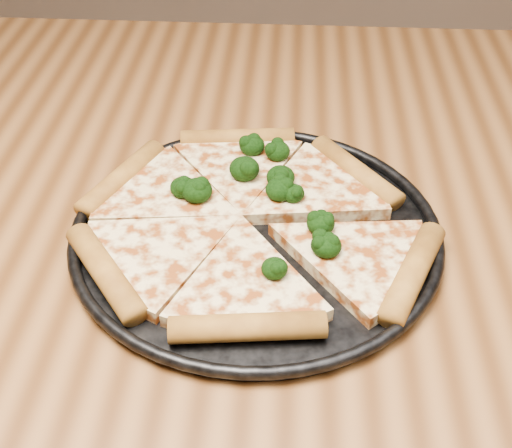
{
  "coord_description": "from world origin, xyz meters",
  "views": [
    {
      "loc": [
        0.07,
        -0.51,
        1.16
      ],
      "look_at": [
        0.04,
        -0.04,
        0.77
      ],
      "focal_mm": 47.54,
      "sensor_mm": 36.0,
      "label": 1
    }
  ],
  "objects": [
    {
      "name": "dining_table",
      "position": [
        0.0,
        0.0,
        0.66
      ],
      "size": [
        1.2,
        0.9,
        0.75
      ],
      "color": "brown",
      "rests_on": "ground"
    },
    {
      "name": "pizza_pan",
      "position": [
        0.04,
        -0.04,
        0.76
      ],
      "size": [
        0.34,
        0.34,
        0.02
      ],
      "color": "black",
      "rests_on": "dining_table"
    },
    {
      "name": "broccoli_florets",
      "position": [
        0.05,
        -0.0,
        0.78
      ],
      "size": [
        0.16,
        0.21,
        0.02
      ],
      "color": "black",
      "rests_on": "pizza"
    },
    {
      "name": "pizza",
      "position": [
        0.03,
        -0.03,
        0.77
      ],
      "size": [
        0.34,
        0.3,
        0.02
      ],
      "rotation": [
        0.0,
        0.0,
        0.11
      ],
      "color": "#F5D896",
      "rests_on": "pizza_pan"
    }
  ]
}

